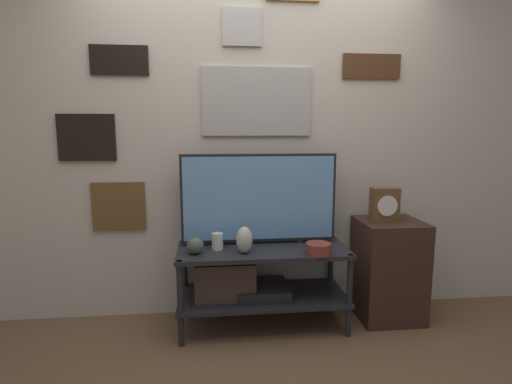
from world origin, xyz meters
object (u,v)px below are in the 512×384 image
at_px(vase_round_glass, 195,245).
at_px(vase_wide_bowl, 318,249).
at_px(mantel_clock, 384,205).
at_px(candle_jar, 217,241).
at_px(vase_urn_stoneware, 244,240).
at_px(television, 259,198).

bearing_deg(vase_round_glass, vase_wide_bowl, -6.75).
bearing_deg(mantel_clock, vase_round_glass, -175.21).
xyz_separation_m(vase_round_glass, candle_jar, (0.15, 0.08, 0.00)).
relative_size(vase_urn_stoneware, vase_round_glass, 1.59).
distance_m(television, vase_round_glass, 0.56).
bearing_deg(mantel_clock, television, 174.95).
bearing_deg(television, mantel_clock, -5.05).
bearing_deg(candle_jar, vase_round_glass, -151.46).
relative_size(candle_jar, mantel_clock, 0.47).
bearing_deg(vase_urn_stoneware, vase_wide_bowl, -8.93).
xyz_separation_m(vase_round_glass, mantel_clock, (1.35, 0.11, 0.23)).
height_order(vase_urn_stoneware, mantel_clock, mantel_clock).
xyz_separation_m(television, vase_urn_stoneware, (-0.12, -0.21, -0.24)).
relative_size(vase_round_glass, candle_jar, 0.99).
distance_m(television, candle_jar, 0.43).
bearing_deg(candle_jar, vase_urn_stoneware, -29.26).
relative_size(vase_wide_bowl, mantel_clock, 0.68).
height_order(vase_round_glass, vase_wide_bowl, vase_round_glass).
distance_m(vase_round_glass, mantel_clock, 1.38).
bearing_deg(television, vase_wide_bowl, -38.47).
relative_size(television, mantel_clock, 4.52).
height_order(television, vase_round_glass, television).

